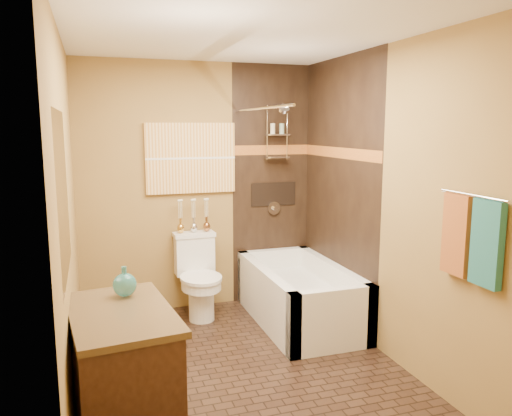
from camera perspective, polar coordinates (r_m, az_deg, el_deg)
name	(u,v)px	position (r m, az deg, el deg)	size (l,w,h in m)	color
floor	(242,369)	(4.07, -1.60, -17.91)	(3.00, 3.00, 0.00)	black
wall_left	(68,220)	(3.53, -20.69, -1.30)	(0.02, 3.00, 2.50)	olive
wall_right	(383,203)	(4.18, 14.30, 0.57)	(0.02, 3.00, 2.50)	olive
wall_back	(199,187)	(5.12, -6.50, 2.36)	(2.40, 0.02, 2.50)	olive
wall_front	(336,263)	(2.31, 9.08, -6.19)	(2.40, 0.02, 2.50)	olive
ceiling	(241,34)	(3.68, -1.78, 19.26)	(3.00, 3.00, 0.00)	silver
alcove_tile_back	(271,185)	(5.32, 1.74, 2.67)	(0.85, 0.01, 2.50)	black
alcove_tile_right	(338,192)	(4.81, 9.39, 1.85)	(0.01, 1.50, 2.50)	black
mosaic_band_back	(272,150)	(5.28, 1.80, 6.65)	(0.85, 0.01, 0.10)	#974B1B
mosaic_band_right	(338,153)	(4.77, 9.40, 6.25)	(0.01, 1.50, 0.10)	#974B1B
alcove_niche	(273,194)	(5.33, 2.01, 1.60)	(0.50, 0.01, 0.25)	black
shower_fixtures	(277,146)	(5.19, 2.44, 7.11)	(0.24, 0.33, 1.16)	silver
curtain_rod	(260,108)	(4.46, 0.48, 11.31)	(0.03, 0.03, 1.55)	silver
towel_bar	(473,196)	(3.29, 23.54, 1.31)	(0.02, 0.02, 0.55)	silver
towel_teal	(487,244)	(3.25, 24.89, -3.72)	(0.05, 0.22, 0.52)	#1C5D55
towel_rust	(457,235)	(3.44, 21.94, -2.85)	(0.05, 0.22, 0.52)	#9C531C
sunset_painting	(191,158)	(5.05, -7.46, 5.66)	(0.90, 0.04, 0.70)	orange
vanity_mirror	(63,195)	(2.87, -21.20, 1.42)	(0.01, 1.00, 0.90)	white
bathtub	(299,299)	(4.89, 4.97, -10.37)	(0.80, 1.50, 0.55)	white
toilet	(198,276)	(4.99, -6.60, -7.70)	(0.41, 0.61, 0.81)	white
vanity	(122,376)	(3.20, -15.04, -18.06)	(0.66, 0.98, 0.82)	black
teal_bottle	(125,282)	(3.24, -14.79, -8.13)	(0.15, 0.15, 0.23)	#277673
bud_vases	(194,215)	(5.03, -7.15, -0.77)	(0.34, 0.07, 0.33)	gold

